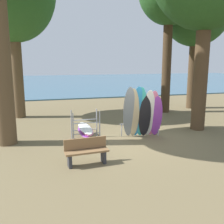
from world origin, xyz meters
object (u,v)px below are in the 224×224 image
Objects in this scene: tree_far_right_back at (197,5)px; board_storage_rack at (85,129)px; park_bench at (86,151)px; leaning_board_pile at (142,114)px.

tree_far_right_back reaches higher than board_storage_rack.
board_storage_rack is 2.65m from park_bench.
board_storage_rack reaches higher than park_bench.
leaning_board_pile is 2.52m from board_storage_rack.
leaning_board_pile is 3.64m from park_bench.
tree_far_right_back is at bearing 32.61° from board_storage_rack.
tree_far_right_back is 4.22× the size of leaning_board_pile.
tree_far_right_back is at bearing 43.87° from leaning_board_pile.
tree_far_right_back reaches higher than leaning_board_pile.
board_storage_rack is (-2.41, 0.40, -0.60)m from leaning_board_pile.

